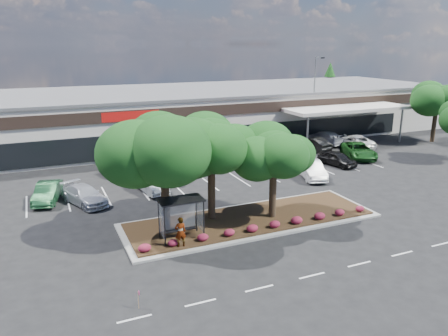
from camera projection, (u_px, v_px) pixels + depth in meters
name	position (u px, v px, depth m)	size (l,w,h in m)	color
ground	(307.00, 239.00, 27.92)	(160.00, 160.00, 0.00)	black
retail_store	(162.00, 114.00, 56.98)	(80.40, 25.20, 6.25)	silver
landscape_island	(251.00, 220.00, 30.64)	(18.00, 6.00, 0.26)	#959691
lane_markings	(236.00, 191.00, 37.05)	(33.12, 20.06, 0.01)	silver
shrub_row	(266.00, 225.00, 28.69)	(17.00, 0.80, 0.50)	maroon
bus_shelter	(180.00, 207.00, 27.01)	(2.75, 1.55, 2.59)	black
island_tree_west	(164.00, 172.00, 27.66)	(7.20, 7.20, 7.89)	#10370E
island_tree_mid	(211.00, 167.00, 29.70)	(6.60, 6.60, 7.32)	#10370E
island_tree_east	(273.00, 172.00, 30.03)	(5.80, 5.80, 6.50)	#10370E
tree_east_far	(436.00, 112.00, 54.65)	(6.40, 6.40, 7.62)	#10370E
conifer_north_east	(329.00, 87.00, 78.54)	(3.96, 3.96, 9.00)	#10370E
person_waiting	(180.00, 232.00, 26.05)	(0.68, 0.45, 1.87)	#594C47
light_pole	(314.00, 104.00, 54.59)	(1.43, 0.57, 10.59)	#959691
survey_stake	(139.00, 297.00, 20.41)	(0.08, 0.14, 0.91)	#A47B56
car_0	(48.00, 192.00, 34.36)	(1.60, 4.58, 1.51)	#1B4929
car_1	(85.00, 195.00, 33.86)	(1.98, 4.88, 1.42)	#A9ACB5
car_2	(150.00, 183.00, 36.69)	(1.60, 4.59, 1.51)	#A3A9AE
car_3	(162.00, 173.00, 39.42)	(1.93, 4.78, 1.63)	silver
car_4	(254.00, 162.00, 43.36)	(2.06, 5.07, 1.47)	#54555C
car_6	(311.00, 169.00, 40.40)	(1.73, 4.95, 1.63)	silver
car_7	(337.00, 159.00, 44.53)	(1.73, 4.30, 1.46)	black
car_8	(359.00, 151.00, 47.56)	(2.70, 5.87, 1.63)	#194C19
car_9	(118.00, 170.00, 40.74)	(1.46, 4.19, 1.38)	#204F19
car_11	(140.00, 165.00, 41.81)	(1.73, 4.95, 1.63)	navy
car_12	(185.00, 154.00, 46.08)	(2.85, 6.18, 1.72)	silver
car_13	(243.00, 146.00, 49.71)	(2.74, 5.94, 1.65)	maroon
car_14	(257.00, 155.00, 46.16)	(1.42, 4.08, 1.34)	black
car_15	(312.00, 144.00, 50.92)	(1.68, 4.81, 1.58)	black
car_16	(324.00, 138.00, 54.16)	(2.29, 5.63, 1.63)	#B0B4BE
car_17	(355.00, 141.00, 52.16)	(2.66, 5.78, 1.61)	white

